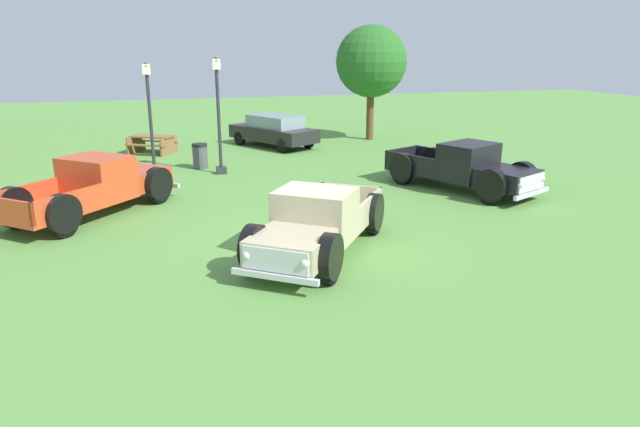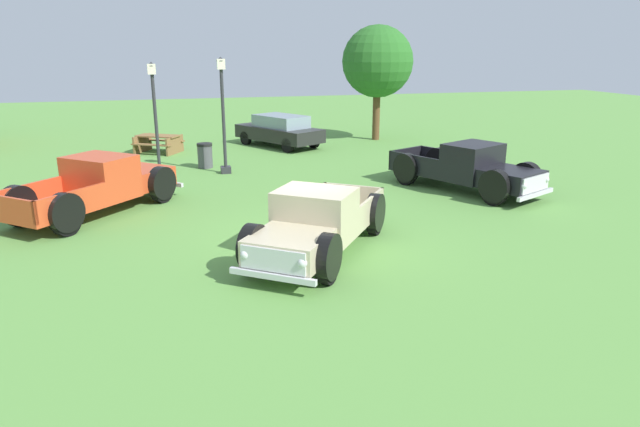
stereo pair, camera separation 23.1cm
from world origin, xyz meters
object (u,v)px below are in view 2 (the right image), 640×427
(pickup_truck_behind_right, at_px, (104,185))
(trash_can, at_px, (205,155))
(pickup_truck_behind_left, at_px, (473,169))
(sedan_distant_a, at_px, (280,130))
(pickup_truck_foreground, at_px, (314,225))
(lamp_post_near, at_px, (155,116))
(lamp_post_far, at_px, (223,114))
(oak_tree_east, at_px, (378,62))
(picnic_table, at_px, (158,142))

(pickup_truck_behind_right, bearing_deg, trash_can, 59.00)
(pickup_truck_behind_left, bearing_deg, trash_can, 142.72)
(sedan_distant_a, bearing_deg, pickup_truck_foreground, -98.09)
(sedan_distant_a, distance_m, trash_can, 5.45)
(pickup_truck_behind_left, xyz_separation_m, lamp_post_near, (-9.75, 5.51, 1.35))
(lamp_post_near, bearing_deg, lamp_post_far, -13.89)
(lamp_post_far, relative_size, oak_tree_east, 0.75)
(pickup_truck_behind_right, bearing_deg, sedan_distant_a, 53.42)
(sedan_distant_a, xyz_separation_m, picnic_table, (-5.47, -0.21, -0.27))
(lamp_post_near, bearing_deg, sedan_distant_a, 40.27)
(lamp_post_far, distance_m, trash_can, 2.18)
(pickup_truck_foreground, height_order, lamp_post_near, lamp_post_near)
(lamp_post_far, bearing_deg, picnic_table, 115.94)
(lamp_post_near, xyz_separation_m, oak_tree_east, (10.48, 5.37, 1.68))
(pickup_truck_behind_right, relative_size, lamp_post_far, 1.23)
(pickup_truck_behind_left, distance_m, picnic_table, 13.92)
(pickup_truck_foreground, bearing_deg, oak_tree_east, 64.95)
(pickup_truck_behind_right, height_order, lamp_post_far, lamp_post_far)
(pickup_truck_foreground, distance_m, pickup_truck_behind_left, 7.71)
(lamp_post_near, xyz_separation_m, trash_can, (1.71, 0.61, -1.62))
(lamp_post_far, distance_m, oak_tree_east, 10.19)
(pickup_truck_behind_left, height_order, lamp_post_near, lamp_post_near)
(pickup_truck_behind_left, relative_size, pickup_truck_behind_right, 1.05)
(pickup_truck_behind_right, bearing_deg, lamp_post_far, 46.95)
(lamp_post_near, relative_size, trash_can, 4.21)
(picnic_table, bearing_deg, pickup_truck_behind_left, -45.29)
(pickup_truck_behind_left, bearing_deg, pickup_truck_behind_right, 175.90)
(pickup_truck_behind_left, xyz_separation_m, oak_tree_east, (0.73, 10.88, 3.04))
(pickup_truck_behind_left, height_order, sedan_distant_a, pickup_truck_behind_left)
(pickup_truck_behind_right, height_order, picnic_table, pickup_truck_behind_right)
(pickup_truck_behind_left, xyz_separation_m, trash_can, (-8.04, 6.12, -0.27))
(pickup_truck_foreground, bearing_deg, pickup_truck_behind_right, 133.37)
(pickup_truck_foreground, bearing_deg, trash_can, 99.02)
(trash_can, bearing_deg, pickup_truck_behind_left, -37.28)
(pickup_truck_foreground, distance_m, sedan_distant_a, 14.58)
(pickup_truck_behind_left, bearing_deg, picnic_table, 134.71)
(pickup_truck_foreground, bearing_deg, lamp_post_near, 108.90)
(pickup_truck_behind_left, bearing_deg, lamp_post_far, 146.27)
(sedan_distant_a, bearing_deg, picnic_table, -177.78)
(lamp_post_near, height_order, lamp_post_far, lamp_post_far)
(lamp_post_far, height_order, picnic_table, lamp_post_far)
(pickup_truck_behind_right, xyz_separation_m, lamp_post_near, (1.48, 4.71, 1.34))
(sedan_distant_a, xyz_separation_m, lamp_post_far, (-3.05, -5.18, 1.42))
(lamp_post_far, relative_size, trash_can, 4.39)
(pickup_truck_behind_left, xyz_separation_m, lamp_post_far, (-7.38, 4.93, 1.44))
(lamp_post_far, bearing_deg, pickup_truck_behind_right, -133.05)
(pickup_truck_foreground, xyz_separation_m, trash_can, (-1.66, 10.45, -0.24))
(picnic_table, bearing_deg, pickup_truck_behind_right, -98.97)
(pickup_truck_behind_left, height_order, pickup_truck_behind_right, pickup_truck_behind_right)
(pickup_truck_behind_left, bearing_deg, oak_tree_east, 86.15)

